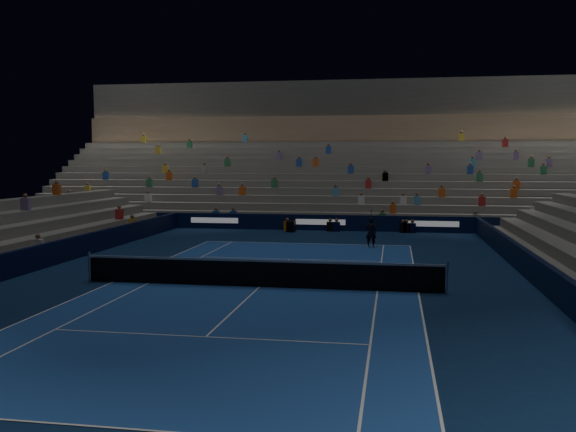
% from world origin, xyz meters
% --- Properties ---
extents(ground, '(90.00, 90.00, 0.00)m').
position_xyz_m(ground, '(0.00, 0.00, 0.00)').
color(ground, '#0B2044').
rests_on(ground, ground).
extents(court_surface, '(10.97, 23.77, 0.01)m').
position_xyz_m(court_surface, '(0.00, 0.00, 0.01)').
color(court_surface, '#1B4597').
rests_on(court_surface, ground).
extents(sponsor_barrier_far, '(44.00, 0.25, 1.00)m').
position_xyz_m(sponsor_barrier_far, '(0.00, 18.50, 0.50)').
color(sponsor_barrier_far, black).
rests_on(sponsor_barrier_far, ground).
extents(sponsor_barrier_east, '(0.25, 37.00, 1.00)m').
position_xyz_m(sponsor_barrier_east, '(9.70, 0.00, 0.50)').
color(sponsor_barrier_east, black).
rests_on(sponsor_barrier_east, ground).
extents(sponsor_barrier_west, '(0.25, 37.00, 1.00)m').
position_xyz_m(sponsor_barrier_west, '(-9.70, 0.00, 0.50)').
color(sponsor_barrier_west, black).
rests_on(sponsor_barrier_west, ground).
extents(grandstand_main, '(44.00, 15.20, 11.20)m').
position_xyz_m(grandstand_main, '(0.00, 27.90, 3.38)').
color(grandstand_main, slate).
rests_on(grandstand_main, ground).
extents(tennis_net, '(12.90, 0.10, 1.10)m').
position_xyz_m(tennis_net, '(0.00, 0.00, 0.50)').
color(tennis_net, '#B2B2B7').
rests_on(tennis_net, ground).
extents(tennis_player, '(0.62, 0.46, 1.57)m').
position_xyz_m(tennis_player, '(3.48, 10.91, 0.78)').
color(tennis_player, black).
rests_on(tennis_player, ground).
extents(broadcast_camera, '(0.54, 0.99, 0.68)m').
position_xyz_m(broadcast_camera, '(-1.72, 17.30, 0.35)').
color(broadcast_camera, black).
rests_on(broadcast_camera, ground).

